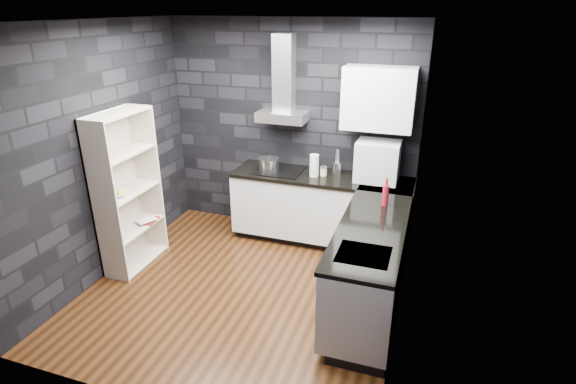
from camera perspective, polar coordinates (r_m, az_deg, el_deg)
The scene contains 28 objects.
ground at distance 4.96m, azimuth -5.61°, elevation -12.16°, with size 3.20×3.20×0.00m, color #3C200E.
ceiling at distance 4.08m, azimuth -7.15°, elevation 20.77°, with size 3.20×3.20×0.00m, color silver.
wall_back at distance 5.78m, azimuth 0.40°, elevation 7.92°, with size 3.20×0.05×2.70m, color black.
wall_front at distance 3.07m, azimuth -18.93°, elevation -7.38°, with size 3.20×0.05×2.70m, color black.
wall_left at distance 5.20m, azimuth -22.88°, elevation 4.40°, with size 0.05×3.20×2.70m, color black.
wall_right at distance 3.98m, azimuth 15.57°, elevation 0.03°, with size 0.05×3.20×2.70m, color black.
toekick_back at distance 5.88m, azimuth 4.16°, elevation -5.55°, with size 2.18×0.50×0.10m, color black.
toekick_right at distance 4.71m, azimuth 10.43°, elevation -13.81°, with size 0.50×1.78×0.10m, color black.
counter_back_cab at distance 5.65m, azimuth 4.18°, elevation -1.89°, with size 2.20×0.60×0.76m, color silver.
counter_right_cab at distance 4.48m, azimuth 10.31°, elevation -9.30°, with size 0.60×1.80×0.76m, color silver.
counter_back_top at distance 5.49m, azimuth 4.27°, elevation 1.87°, with size 2.20×0.62×0.04m, color black.
counter_right_top at distance 4.28m, azimuth 10.54°, elevation -4.74°, with size 0.62×1.80×0.04m, color black.
counter_corner_top at distance 5.37m, azimuth 12.58°, elevation 0.90°, with size 0.62×0.62×0.04m, color black.
hood_body at distance 5.57m, azimuth -0.73°, elevation 9.56°, with size 0.60×0.34×0.12m, color silver.
hood_chimney at distance 5.54m, azimuth -0.51°, elevation 14.86°, with size 0.24×0.20×0.90m, color silver.
upper_cabinet at distance 5.24m, azimuth 11.45°, elevation 11.54°, with size 0.80×0.35×0.70m, color silver.
cooktop at distance 5.63m, azimuth -1.13°, elevation 2.78°, with size 0.58×0.50×0.01m, color black.
sink_rim at distance 3.84m, azimuth 9.57°, elevation -7.86°, with size 0.44×0.40×0.01m, color silver.
pot at distance 5.59m, azimuth -2.44°, elevation 3.45°, with size 0.24×0.24×0.14m, color #B7B7BB.
glass_vase at distance 5.42m, azimuth 3.35°, elevation 3.37°, with size 0.11×0.11×0.27m, color white.
storage_jar at distance 5.47m, azimuth 4.52°, elevation 2.58°, with size 0.08×0.08×0.10m, color beige.
utensil_crock at distance 5.53m, azimuth 6.21°, elevation 2.98°, with size 0.11×0.11×0.15m, color #B7B7BB.
appliance_garage at distance 5.36m, azimuth 11.28°, elevation 3.75°, with size 0.49×0.38×0.49m, color silver.
red_bottle at distance 4.73m, azimuth 12.27°, elevation -0.39°, with size 0.07×0.07×0.22m, color maroon.
bookshelf at distance 5.30m, azimuth -19.70°, elevation 0.00°, with size 0.34×0.80×1.80m, color beige.
fruit_bowl at distance 5.18m, azimuth -20.73°, elevation -0.23°, with size 0.19×0.19×0.05m, color white.
book_red at distance 5.56m, azimuth -18.11°, elevation -2.40°, with size 0.17×0.02×0.23m, color maroon.
book_second at distance 5.55m, azimuth -18.02°, elevation -2.21°, with size 0.16×0.02×0.22m, color #B2B2B2.
Camera 1 is at (1.73, -3.69, 2.83)m, focal length 28.00 mm.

